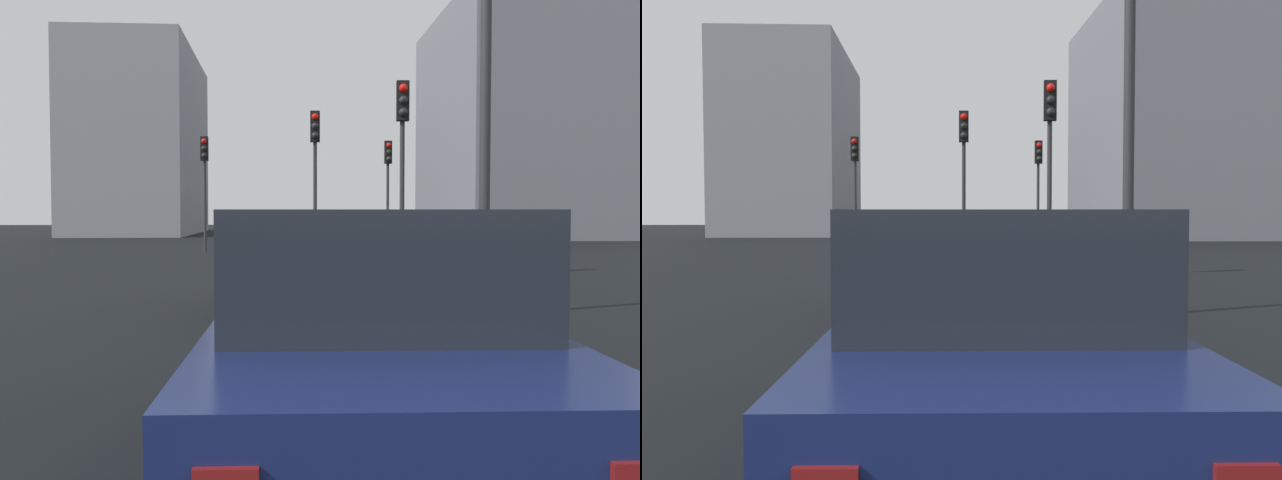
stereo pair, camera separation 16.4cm
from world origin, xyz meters
The scene contains 8 objects.
car_black_lead centered at (10.27, -0.12, 0.72)m, with size 4.55×2.16×1.47m.
car_navy_second centered at (3.80, -0.02, 0.74)m, with size 4.11×2.07×1.54m.
traffic_light_near_left centered at (19.63, -0.56, 3.19)m, with size 0.32×0.29×4.46m.
traffic_light_near_right centered at (26.47, -3.82, 3.11)m, with size 0.32×0.29×4.33m.
traffic_light_far_left centered at (25.44, 3.28, 3.11)m, with size 0.32×0.29×4.34m.
traffic_light_far_right centered at (15.14, -2.31, 3.21)m, with size 0.32×0.29×4.49m.
building_facade_left centered at (41.79, -14.00, 6.95)m, with size 15.38×8.84×13.90m, color slate.
building_facade_center centered at (47.88, 10.00, 6.22)m, with size 15.74×7.41×12.44m, color gray.
Camera 2 is at (-0.18, 0.34, 1.53)m, focal length 38.02 mm.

